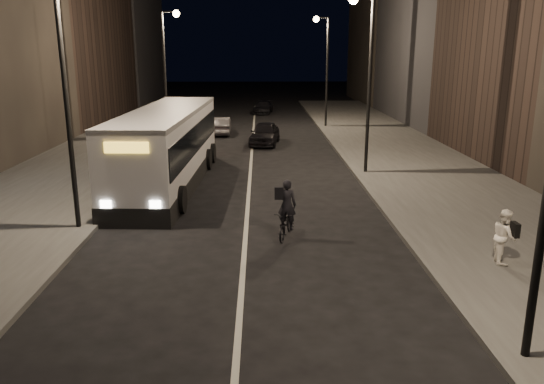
{
  "coord_description": "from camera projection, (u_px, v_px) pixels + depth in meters",
  "views": [
    {
      "loc": [
        0.49,
        -12.97,
        5.87
      ],
      "look_at": [
        0.86,
        3.28,
        1.5
      ],
      "focal_mm": 35.0,
      "sensor_mm": 36.0,
      "label": 1
    }
  ],
  "objects": [
    {
      "name": "city_bus",
      "position": [
        168.0,
        144.0,
        23.46
      ],
      "size": [
        3.33,
        12.59,
        3.36
      ],
      "rotation": [
        0.0,
        0.0,
        -0.04
      ],
      "color": "silver",
      "rests_on": "ground"
    },
    {
      "name": "car_mid",
      "position": [
        221.0,
        126.0,
        37.91
      ],
      "size": [
        1.41,
        3.81,
        1.25
      ],
      "primitive_type": "imported",
      "rotation": [
        0.0,
        0.0,
        3.17
      ],
      "color": "#3D3D3F",
      "rests_on": "ground"
    },
    {
      "name": "streetlight_right_mid",
      "position": [
        365.0,
        61.0,
        24.35
      ],
      "size": [
        1.2,
        0.44,
        8.12
      ],
      "color": "black",
      "rests_on": "sidewalk_right"
    },
    {
      "name": "sidewalk_right",
      "position": [
        413.0,
        164.0,
        27.72
      ],
      "size": [
        7.0,
        70.0,
        0.16
      ],
      "primitive_type": "cube",
      "color": "#3B3B39",
      "rests_on": "ground"
    },
    {
      "name": "ground",
      "position": [
        242.0,
        279.0,
        14.04
      ],
      "size": [
        180.0,
        180.0,
        0.0
      ],
      "primitive_type": "plane",
      "color": "black",
      "rests_on": "ground"
    },
    {
      "name": "car_far",
      "position": [
        263.0,
        107.0,
        50.37
      ],
      "size": [
        2.12,
        4.12,
        1.14
      ],
      "primitive_type": "imported",
      "rotation": [
        0.0,
        0.0,
        -0.13
      ],
      "color": "black",
      "rests_on": "ground"
    },
    {
      "name": "pedestrian_woman",
      "position": [
        504.0,
        236.0,
        14.55
      ],
      "size": [
        0.7,
        0.83,
        1.53
      ],
      "primitive_type": "imported",
      "rotation": [
        0.0,
        0.0,
        1.4
      ],
      "color": "white",
      "rests_on": "sidewalk_right"
    },
    {
      "name": "car_near",
      "position": [
        265.0,
        133.0,
        33.82
      ],
      "size": [
        2.21,
        4.34,
        1.42
      ],
      "primitive_type": "imported",
      "rotation": [
        0.0,
        0.0,
        -0.13
      ],
      "color": "black",
      "rests_on": "ground"
    },
    {
      "name": "streetlight_left_near",
      "position": [
        72.0,
        67.0,
        16.39
      ],
      "size": [
        1.2,
        0.44,
        8.12
      ],
      "color": "black",
      "rests_on": "sidewalk_left"
    },
    {
      "name": "streetlight_left_far",
      "position": [
        168.0,
        58.0,
        33.76
      ],
      "size": [
        1.2,
        0.44,
        8.12
      ],
      "color": "black",
      "rests_on": "sidewalk_left"
    },
    {
      "name": "streetlight_right_far",
      "position": [
        324.0,
        57.0,
        39.79
      ],
      "size": [
        1.2,
        0.44,
        8.12
      ],
      "color": "black",
      "rests_on": "sidewalk_right"
    },
    {
      "name": "sidewalk_left",
      "position": [
        86.0,
        166.0,
        27.34
      ],
      "size": [
        7.0,
        70.0,
        0.16
      ],
      "primitive_type": "cube",
      "color": "#3B3B39",
      "rests_on": "ground"
    },
    {
      "name": "cyclist_on_bicycle",
      "position": [
        286.0,
        218.0,
        16.95
      ],
      "size": [
        1.02,
        1.81,
        1.97
      ],
      "rotation": [
        0.0,
        0.0,
        -0.26
      ],
      "color": "black",
      "rests_on": "ground"
    }
  ]
}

